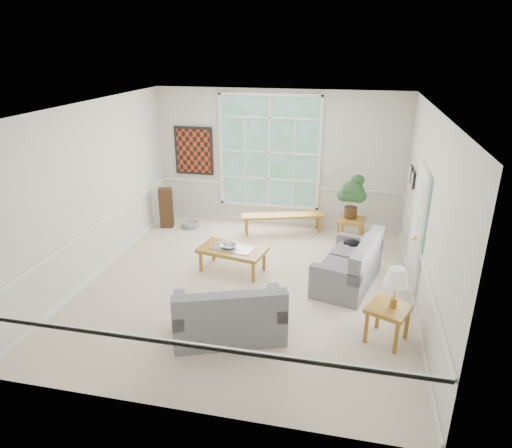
{
  "coord_description": "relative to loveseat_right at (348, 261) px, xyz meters",
  "views": [
    {
      "loc": [
        1.62,
        -6.76,
        3.88
      ],
      "look_at": [
        0.1,
        0.2,
        1.05
      ],
      "focal_mm": 32.0,
      "sensor_mm": 36.0,
      "label": 1
    }
  ],
  "objects": [
    {
      "name": "door_sidelight",
      "position": [
        1.05,
        -0.44,
        0.72
      ],
      "size": [
        0.08,
        0.26,
        1.9
      ],
      "primitive_type": "cube",
      "color": "white",
      "rests_on": "wall_right"
    },
    {
      "name": "loveseat_right",
      "position": [
        0.0,
        0.0,
        0.0
      ],
      "size": [
        1.2,
        1.75,
        0.86
      ],
      "primitive_type": "cube",
      "rotation": [
        0.0,
        0.0,
        -0.26
      ],
      "color": "slate",
      "rests_on": "floor"
    },
    {
      "name": "entry_door",
      "position": [
        1.05,
        0.19,
        0.62
      ],
      "size": [
        0.08,
        0.9,
        2.1
      ],
      "primitive_type": "cube",
      "color": "white",
      "rests_on": "floor"
    },
    {
      "name": "wall_art",
      "position": [
        -3.61,
        2.54,
        1.17
      ],
      "size": [
        0.9,
        0.06,
        1.1
      ],
      "primitive_type": "cube",
      "color": "#581C0E",
      "rests_on": "wall_back"
    },
    {
      "name": "wall_right",
      "position": [
        1.09,
        -0.41,
        1.07
      ],
      "size": [
        0.02,
        6.0,
        3.0
      ],
      "primitive_type": "cube",
      "color": "silver",
      "rests_on": "ground"
    },
    {
      "name": "wall_left",
      "position": [
        -4.41,
        -0.41,
        1.07
      ],
      "size": [
        0.02,
        6.0,
        3.0
      ],
      "primitive_type": "cube",
      "color": "silver",
      "rests_on": "ground"
    },
    {
      "name": "houseplant",
      "position": [
        -0.02,
        1.82,
        0.56
      ],
      "size": [
        0.72,
        0.72,
        0.92
      ],
      "primitive_type": null,
      "rotation": [
        0.0,
        0.0,
        -0.46
      ],
      "color": "#244923",
      "rests_on": "end_table"
    },
    {
      "name": "window_bench",
      "position": [
        -1.45,
        2.02,
        -0.22
      ],
      "size": [
        1.81,
        0.88,
        0.42
      ],
      "primitive_type": "cube",
      "rotation": [
        0.0,
        0.0,
        0.31
      ],
      "color": "olive",
      "rests_on": "floor"
    },
    {
      "name": "end_table",
      "position": [
        0.02,
        1.76,
        -0.16
      ],
      "size": [
        0.61,
        0.61,
        0.53
      ],
      "primitive_type": "cube",
      "rotation": [
        0.0,
        0.0,
        -0.16
      ],
      "color": "olive",
      "rests_on": "floor"
    },
    {
      "name": "floor",
      "position": [
        -1.66,
        -0.41,
        -0.44
      ],
      "size": [
        5.5,
        6.0,
        0.01
      ],
      "primitive_type": "cube",
      "color": "beige",
      "rests_on": "ground"
    },
    {
      "name": "wall_frame_near",
      "position": [
        1.05,
        1.34,
        1.12
      ],
      "size": [
        0.04,
        0.26,
        0.32
      ],
      "primitive_type": "cube",
      "color": "black",
      "rests_on": "wall_right"
    },
    {
      "name": "side_table",
      "position": [
        0.59,
        -1.55,
        -0.16
      ],
      "size": [
        0.69,
        0.69,
        0.54
      ],
      "primitive_type": "cube",
      "rotation": [
        0.0,
        0.0,
        -0.41
      ],
      "color": "olive",
      "rests_on": "floor"
    },
    {
      "name": "pewter_bowl",
      "position": [
        -2.12,
        0.03,
        0.06
      ],
      "size": [
        0.37,
        0.37,
        0.08
      ],
      "primitive_type": "imported",
      "rotation": [
        0.0,
        0.0,
        -0.09
      ],
      "color": "gray",
      "rests_on": "coffee_table"
    },
    {
      "name": "ceiling",
      "position": [
        -1.66,
        -0.41,
        2.57
      ],
      "size": [
        5.5,
        6.0,
        0.02
      ],
      "primitive_type": "cube",
      "color": "white",
      "rests_on": "ground"
    },
    {
      "name": "table_lamp",
      "position": [
        0.64,
        -1.53,
        0.4
      ],
      "size": [
        0.47,
        0.47,
        0.58
      ],
      "primitive_type": null,
      "rotation": [
        0.0,
        0.0,
        -0.7
      ],
      "color": "silver",
      "rests_on": "side_table"
    },
    {
      "name": "pet_bed",
      "position": [
        -3.52,
        1.87,
        -0.37
      ],
      "size": [
        0.43,
        0.43,
        0.12
      ],
      "primitive_type": "cylinder",
      "rotation": [
        0.0,
        0.0,
        0.09
      ],
      "color": "slate",
      "rests_on": "floor"
    },
    {
      "name": "floor_speaker",
      "position": [
        -4.06,
        1.8,
        0.02
      ],
      "size": [
        0.33,
        0.28,
        0.9
      ],
      "primitive_type": "cube",
      "rotation": [
        0.0,
        0.0,
        0.26
      ],
      "color": "#362110",
      "rests_on": "floor"
    },
    {
      "name": "wall_front",
      "position": [
        -1.66,
        -3.41,
        1.07
      ],
      "size": [
        5.5,
        0.02,
        3.0
      ],
      "primitive_type": "cube",
      "color": "silver",
      "rests_on": "ground"
    },
    {
      "name": "wall_frame_far",
      "position": [
        1.05,
        1.74,
        1.12
      ],
      "size": [
        0.04,
        0.26,
        0.32
      ],
      "primitive_type": "cube",
      "color": "black",
      "rests_on": "wall_right"
    },
    {
      "name": "cat",
      "position": [
        0.05,
        0.57,
        0.08
      ],
      "size": [
        0.35,
        0.28,
        0.15
      ],
      "primitive_type": "ellipsoid",
      "rotation": [
        0.0,
        0.0,
        -0.19
      ],
      "color": "black",
      "rests_on": "loveseat_right"
    },
    {
      "name": "window_back",
      "position": [
        -1.86,
        2.55,
        1.22
      ],
      "size": [
        2.3,
        0.08,
        2.4
      ],
      "primitive_type": "cube",
      "color": "white",
      "rests_on": "wall_back"
    },
    {
      "name": "wall_back",
      "position": [
        -1.66,
        2.59,
        1.07
      ],
      "size": [
        5.5,
        0.02,
        3.0
      ],
      "primitive_type": "cube",
      "color": "silver",
      "rests_on": "ground"
    },
    {
      "name": "coffee_table",
      "position": [
        -2.05,
        0.03,
        -0.21
      ],
      "size": [
        1.29,
        0.86,
        0.44
      ],
      "primitive_type": "cube",
      "rotation": [
        0.0,
        0.0,
        -0.19
      ],
      "color": "olive",
      "rests_on": "floor"
    },
    {
      "name": "loveseat_front",
      "position": [
        -1.58,
        -1.9,
        -0.02
      ],
      "size": [
        1.71,
        1.27,
        0.83
      ],
      "primitive_type": "cube",
      "rotation": [
        0.0,
        0.0,
        0.35
      ],
      "color": "slate",
      "rests_on": "floor"
    }
  ]
}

